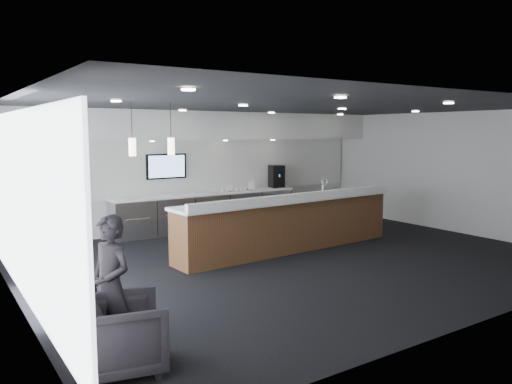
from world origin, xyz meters
TOP-DOWN VIEW (x-y plane):
  - ground at (0.00, 0.00)m, footprint 10.00×10.00m
  - ceiling at (0.00, 0.00)m, footprint 10.00×8.00m
  - back_wall at (0.00, 4.00)m, footprint 10.00×0.02m
  - left_wall at (-5.00, 0.00)m, footprint 0.02×8.00m
  - right_wall at (5.00, 0.00)m, footprint 0.02×8.00m
  - soffit_bulkhead at (0.00, 3.55)m, footprint 10.00×0.90m
  - alcove_panel at (0.00, 3.97)m, footprint 9.80×0.06m
  - window_blinds_wall at (-4.96, 0.00)m, footprint 0.04×7.36m
  - back_credenza at (-0.00, 3.64)m, footprint 5.06×0.66m
  - wall_tv at (-1.00, 3.91)m, footprint 1.05×0.08m
  - pendant_left at (-2.40, 0.80)m, footprint 0.12×0.12m
  - pendant_right at (-3.10, 0.80)m, footprint 0.12×0.12m
  - ceiling_can_lights at (0.00, 0.00)m, footprint 7.00×5.00m
  - service_counter at (0.35, 0.65)m, footprint 5.40×1.18m
  - coffee_machine at (2.20, 3.65)m, footprint 0.44×0.52m
  - info_sign_left at (0.61, 3.53)m, footprint 0.14×0.04m
  - info_sign_right at (1.27, 3.51)m, footprint 0.18×0.05m
  - armchair at (-4.40, -2.70)m, footprint 1.03×1.01m
  - lounge_guest at (-4.37, -2.24)m, footprint 0.56×0.68m
  - cup_0 at (1.25, 3.56)m, footprint 0.09×0.09m
  - cup_1 at (1.11, 3.56)m, footprint 0.13×0.13m
  - cup_2 at (0.97, 3.56)m, footprint 0.11×0.11m
  - cup_3 at (0.83, 3.56)m, footprint 0.12×0.12m
  - cup_4 at (0.69, 3.56)m, footprint 0.13×0.13m
  - cup_5 at (0.55, 3.56)m, footprint 0.10×0.10m
  - cup_6 at (0.41, 3.56)m, footprint 0.13×0.13m

SIDE VIEW (x-z plane):
  - ground at x=0.00m, z-range 0.00..0.00m
  - armchair at x=-4.40m, z-range 0.00..0.79m
  - back_credenza at x=0.00m, z-range 0.00..0.95m
  - service_counter at x=0.35m, z-range -0.17..1.32m
  - lounge_guest at x=-4.37m, z-range 0.00..1.59m
  - cup_0 at x=1.25m, z-range 0.95..1.04m
  - cup_1 at x=1.11m, z-range 0.95..1.04m
  - cup_2 at x=0.97m, z-range 0.95..1.04m
  - cup_3 at x=0.83m, z-range 0.95..1.04m
  - cup_4 at x=0.69m, z-range 0.95..1.04m
  - cup_5 at x=0.55m, z-range 0.95..1.04m
  - cup_6 at x=0.41m, z-range 0.95..1.04m
  - info_sign_left at x=0.61m, z-range 0.95..1.14m
  - info_sign_right at x=1.27m, z-range 0.95..1.19m
  - coffee_machine at x=2.20m, z-range 0.95..1.57m
  - back_wall at x=0.00m, z-range 0.00..3.00m
  - left_wall at x=-5.00m, z-range 0.00..3.00m
  - right_wall at x=5.00m, z-range 0.00..3.00m
  - window_blinds_wall at x=-4.96m, z-range 0.23..2.77m
  - alcove_panel at x=0.00m, z-range 0.90..2.30m
  - wall_tv at x=-1.00m, z-range 1.34..1.96m
  - pendant_left at x=-2.40m, z-range 2.10..2.40m
  - pendant_right at x=-3.10m, z-range 2.10..2.40m
  - soffit_bulkhead at x=0.00m, z-range 2.30..3.00m
  - ceiling_can_lights at x=0.00m, z-range 2.96..2.98m
  - ceiling at x=0.00m, z-range 2.99..3.01m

